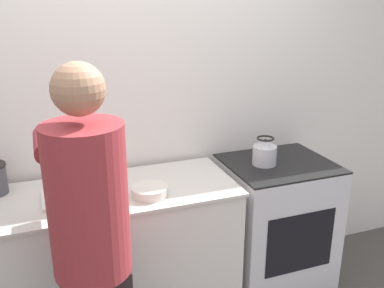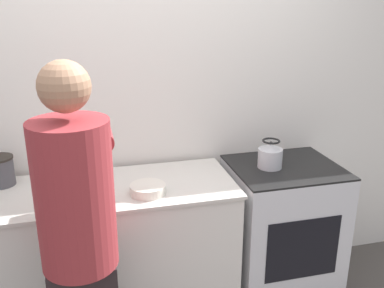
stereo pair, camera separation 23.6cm
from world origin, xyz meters
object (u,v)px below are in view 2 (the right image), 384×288
at_px(oven, 281,230).
at_px(kettle, 270,156).
at_px(knife, 66,187).
at_px(bowl_prep, 148,189).
at_px(cutting_board, 71,191).
at_px(person, 79,236).
at_px(canister_jar, 0,171).

height_order(oven, kettle, kettle).
xyz_separation_m(knife, bowl_prep, (0.44, -0.15, 0.00)).
xyz_separation_m(oven, cutting_board, (-1.30, -0.02, 0.45)).
distance_m(cutting_board, knife, 0.05).
distance_m(person, knife, 0.56).
xyz_separation_m(person, knife, (-0.07, 0.55, -0.00)).
bearing_deg(kettle, cutting_board, -178.47).
xyz_separation_m(person, cutting_board, (-0.04, 0.52, -0.02)).
bearing_deg(canister_jar, oven, -6.36).
xyz_separation_m(cutting_board, canister_jar, (-0.38, 0.21, 0.08)).
relative_size(person, cutting_board, 5.85).
xyz_separation_m(cutting_board, bowl_prep, (0.41, -0.11, 0.02)).
relative_size(knife, bowl_prep, 1.03).
relative_size(person, canister_jar, 9.93).
xyz_separation_m(oven, kettle, (-0.11, 0.01, 0.53)).
height_order(person, canister_jar, person).
bearing_deg(cutting_board, knife, 127.59).
xyz_separation_m(oven, bowl_prep, (-0.89, -0.13, 0.46)).
distance_m(kettle, bowl_prep, 0.80).
distance_m(person, canister_jar, 0.84).
relative_size(cutting_board, knife, 1.43).
distance_m(knife, bowl_prep, 0.46).
distance_m(bowl_prep, canister_jar, 0.86).
bearing_deg(kettle, oven, -5.69).
distance_m(person, bowl_prep, 0.55).
height_order(oven, cutting_board, oven).
bearing_deg(knife, oven, 21.40).
bearing_deg(knife, cutting_board, -30.41).
bearing_deg(person, knife, 97.09).
bearing_deg(cutting_board, person, -85.40).
distance_m(cutting_board, kettle, 1.20).
relative_size(oven, knife, 4.52).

